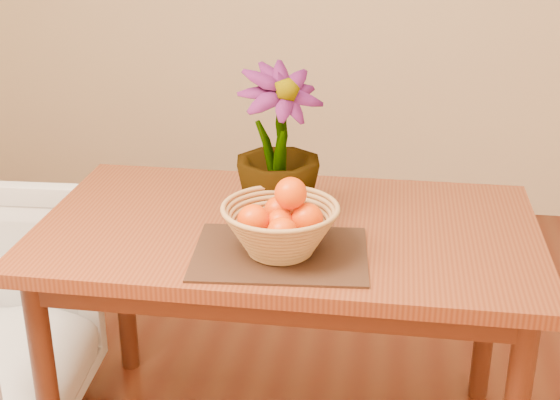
# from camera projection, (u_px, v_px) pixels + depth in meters

# --- Properties ---
(table) EXTENTS (1.40, 0.80, 0.75)m
(table) POSITION_uv_depth(u_px,v_px,m) (287.00, 252.00, 2.22)
(table) COLOR brown
(table) RESTS_ON floor
(placemat) EXTENTS (0.47, 0.37, 0.01)m
(placemat) POSITION_uv_depth(u_px,v_px,m) (280.00, 254.00, 2.01)
(placemat) COLOR #351E13
(placemat) RESTS_ON table
(wicker_basket) EXTENTS (0.30, 0.30, 0.12)m
(wicker_basket) POSITION_uv_depth(u_px,v_px,m) (280.00, 231.00, 1.99)
(wicker_basket) COLOR #B97E4D
(wicker_basket) RESTS_ON placemat
(orange_pile) EXTENTS (0.22, 0.21, 0.15)m
(orange_pile) POSITION_uv_depth(u_px,v_px,m) (282.00, 215.00, 1.97)
(orange_pile) COLOR #E74503
(orange_pile) RESTS_ON wicker_basket
(potted_plant) EXTENTS (0.34, 0.34, 0.44)m
(potted_plant) POSITION_uv_depth(u_px,v_px,m) (278.00, 145.00, 2.15)
(potted_plant) COLOR #214E16
(potted_plant) RESTS_ON table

